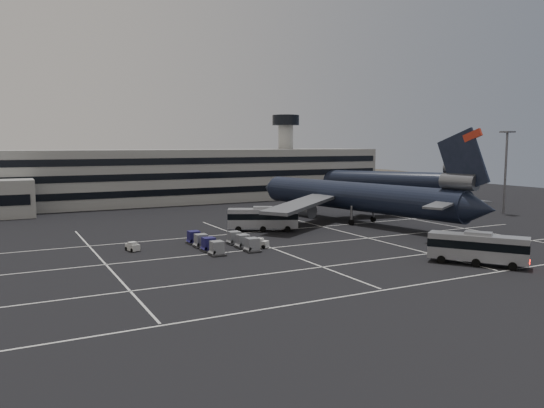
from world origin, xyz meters
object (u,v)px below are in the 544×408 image
(bus_far, at_px, (263,218))
(uld_cluster, at_px, (221,242))
(trijet_main, at_px, (357,196))
(tug_a, at_px, (133,247))
(bus_near, at_px, (478,247))

(bus_far, relative_size, uld_cluster, 1.02)
(trijet_main, xyz_separation_m, uld_cluster, (-33.54, -11.99, -4.27))
(uld_cluster, bearing_deg, tug_a, 160.70)
(trijet_main, height_order, bus_near, trijet_main)
(tug_a, bearing_deg, bus_far, -0.47)
(bus_near, xyz_separation_m, bus_far, (-12.54, 36.59, 0.06))
(trijet_main, bearing_deg, uld_cluster, -172.13)
(trijet_main, relative_size, tug_a, 23.03)
(tug_a, distance_m, uld_cluster, 12.76)
(bus_far, height_order, uld_cluster, bus_far)
(tug_a, bearing_deg, bus_near, -55.17)
(trijet_main, distance_m, tug_a, 46.47)
(bus_near, height_order, bus_far, bus_far)
(bus_far, relative_size, tug_a, 4.99)
(uld_cluster, bearing_deg, bus_near, -44.82)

